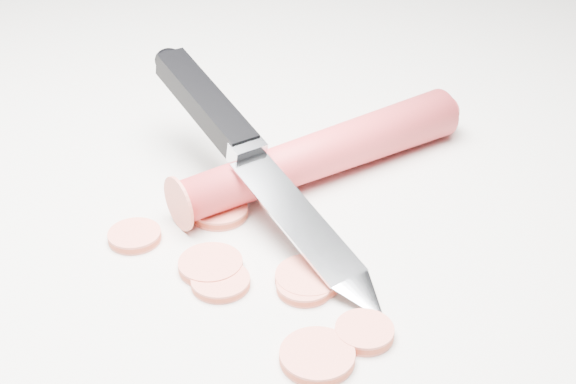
{
  "coord_description": "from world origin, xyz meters",
  "views": [
    {
      "loc": [
        0.04,
        -0.42,
        0.29
      ],
      "look_at": [
        0.01,
        0.0,
        0.02
      ],
      "focal_mm": 50.0,
      "sensor_mm": 36.0,
      "label": 1
    }
  ],
  "objects": [
    {
      "name": "carrot",
      "position": [
        0.03,
        0.05,
        0.02
      ],
      "size": [
        0.19,
        0.16,
        0.03
      ],
      "primitive_type": "cylinder",
      "rotation": [
        1.57,
        0.0,
        -0.9
      ],
      "color": "red",
      "rests_on": "ground"
    },
    {
      "name": "carrot_slice_5",
      "position": [
        -0.08,
        -0.03,
        0.0
      ],
      "size": [
        0.03,
        0.03,
        0.01
      ],
      "primitive_type": "cylinder",
      "color": "#DF6652",
      "rests_on": "ground"
    },
    {
      "name": "carrot_slice_0",
      "position": [
        -0.03,
        -0.06,
        0.0
      ],
      "size": [
        0.04,
        0.04,
        0.01
      ],
      "primitive_type": "cylinder",
      "color": "#DF6652",
      "rests_on": "ground"
    },
    {
      "name": "ground",
      "position": [
        0.0,
        0.0,
        0.0
      ],
      "size": [
        2.4,
        2.4,
        0.0
      ],
      "primitive_type": "plane",
      "color": "beige",
      "rests_on": "ground"
    },
    {
      "name": "carrot_slice_1",
      "position": [
        -0.02,
        -0.07,
        0.0
      ],
      "size": [
        0.03,
        0.03,
        0.01
      ],
      "primitive_type": "cylinder",
      "color": "#DF6652",
      "rests_on": "ground"
    },
    {
      "name": "carrot_slice_3",
      "position": [
        0.06,
        -0.11,
        0.0
      ],
      "size": [
        0.03,
        0.03,
        0.01
      ],
      "primitive_type": "cylinder",
      "color": "#DF6652",
      "rests_on": "ground"
    },
    {
      "name": "carrot_slice_2",
      "position": [
        -0.03,
        -0.0,
        0.0
      ],
      "size": [
        0.04,
        0.04,
        0.01
      ],
      "primitive_type": "cylinder",
      "color": "#DF6652",
      "rests_on": "ground"
    },
    {
      "name": "carrot_slice_7",
      "position": [
        0.03,
        -0.07,
        0.0
      ],
      "size": [
        0.03,
        0.03,
        0.01
      ],
      "primitive_type": "cylinder",
      "color": "#DF6652",
      "rests_on": "ground"
    },
    {
      "name": "kitchen_knife",
      "position": [
        -0.01,
        0.01,
        0.04
      ],
      "size": [
        0.18,
        0.22,
        0.07
      ],
      "primitive_type": null,
      "color": "#B4B6BB",
      "rests_on": "ground"
    },
    {
      "name": "carrot_slice_4",
      "position": [
        0.03,
        -0.06,
        0.0
      ],
      "size": [
        0.04,
        0.04,
        0.01
      ],
      "primitive_type": "cylinder",
      "color": "#DF6652",
      "rests_on": "ground"
    },
    {
      "name": "carrot_slice_6",
      "position": [
        0.03,
        -0.13,
        0.0
      ],
      "size": [
        0.04,
        0.04,
        0.01
      ],
      "primitive_type": "cylinder",
      "color": "#DF6652",
      "rests_on": "ground"
    }
  ]
}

